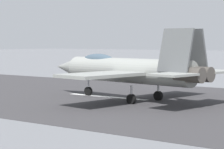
# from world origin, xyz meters

# --- Properties ---
(ground_plane) EXTENTS (400.00, 400.00, 0.00)m
(ground_plane) POSITION_xyz_m (0.00, 0.00, 0.00)
(ground_plane) COLOR slate
(runway_strip) EXTENTS (240.00, 26.00, 0.02)m
(runway_strip) POSITION_xyz_m (-0.02, 0.00, 0.01)
(runway_strip) COLOR #353336
(runway_strip) RESTS_ON ground
(fighter_jet) EXTENTS (17.01, 14.54, 5.66)m
(fighter_jet) POSITION_xyz_m (-1.67, 0.81, 2.46)
(fighter_jet) COLOR gray
(fighter_jet) RESTS_ON ground
(marker_cone_mid) EXTENTS (0.44, 0.44, 0.55)m
(marker_cone_mid) POSITION_xyz_m (3.40, -12.41, 0.28)
(marker_cone_mid) COLOR orange
(marker_cone_mid) RESTS_ON ground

